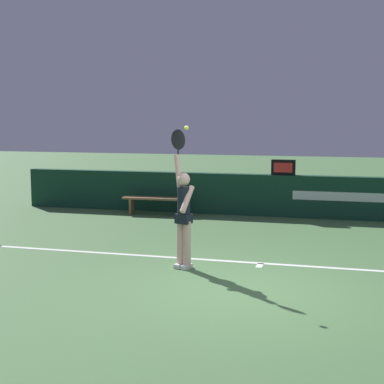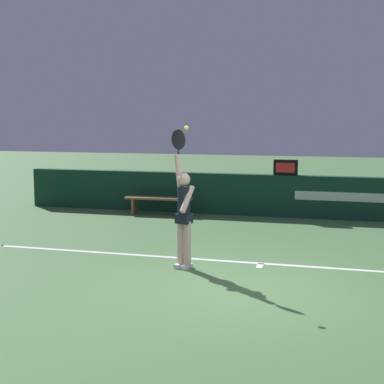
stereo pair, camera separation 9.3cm
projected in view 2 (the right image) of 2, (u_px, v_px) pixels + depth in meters
The scene contains 7 objects.
ground_plane at pixel (245, 290), 8.39m from camera, with size 60.00×60.00×0.00m, color #497342.
court_lines at pixel (226, 322), 7.10m from camera, with size 10.54×6.09×0.00m.
back_wall at pixel (290, 196), 14.55m from camera, with size 14.58×0.29×1.07m.
speed_display at pixel (286, 167), 14.49m from camera, with size 0.60×0.17×0.39m.
tennis_player at pixel (184, 212), 9.53m from camera, with size 0.44×0.41×2.36m.
tennis_ball at pixel (186, 128), 8.99m from camera, with size 0.07×0.07×0.07m.
courtside_bench_near at pixel (159, 201), 14.92m from camera, with size 1.80×0.43×0.46m.
Camera 2 is at (1.41, -8.04, 2.53)m, focal length 53.23 mm.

